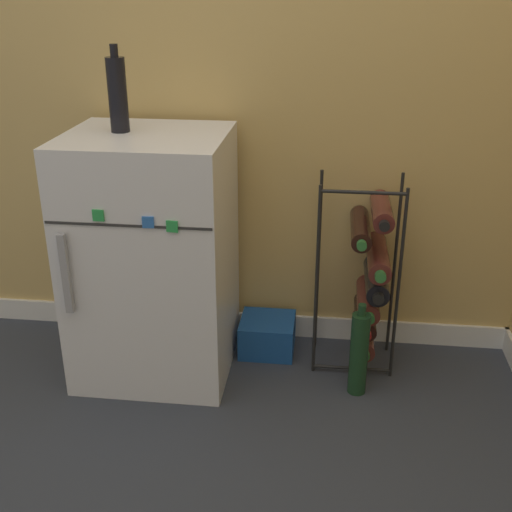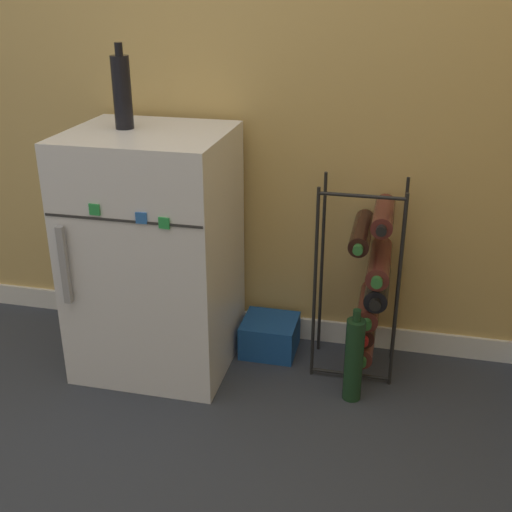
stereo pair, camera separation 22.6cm
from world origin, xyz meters
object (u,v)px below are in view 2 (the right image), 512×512
wine_rack (371,283)px  loose_bottle_floor (354,359)px  soda_box (270,335)px  mini_fridge (155,253)px  fridge_top_bottle (122,91)px

wine_rack → loose_bottle_floor: (-0.03, -0.20, -0.19)m
soda_box → loose_bottle_floor: size_ratio=0.60×
mini_fridge → soda_box: bearing=20.2°
fridge_top_bottle → loose_bottle_floor: size_ratio=0.80×
wine_rack → mini_fridge: bearing=-172.0°
soda_box → wine_rack: bearing=-5.8°
soda_box → loose_bottle_floor: (0.34, -0.24, 0.09)m
mini_fridge → fridge_top_bottle: (-0.09, 0.02, 0.56)m
mini_fridge → soda_box: mini_fridge is taller
mini_fridge → fridge_top_bottle: size_ratio=3.16×
loose_bottle_floor → soda_box: bearing=145.2°
wine_rack → soda_box: (-0.37, 0.04, -0.28)m
mini_fridge → loose_bottle_floor: size_ratio=2.54×
wine_rack → fridge_top_bottle: 1.07m
wine_rack → fridge_top_bottle: fridge_top_bottle is taller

